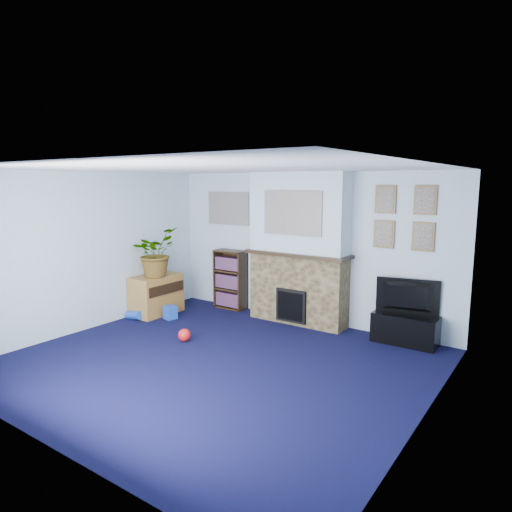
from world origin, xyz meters
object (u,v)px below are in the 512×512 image
Objects in this scene: bookshelf at (231,281)px; sideboard at (157,294)px; television at (407,297)px; tv_stand at (405,328)px.

bookshelf reaches higher than sideboard.
sideboard is (-0.83, -1.01, -0.15)m from bookshelf.
television is 4.09m from sideboard.
tv_stand is 3.15m from bookshelf.
sideboard is at bearing -129.26° from bookshelf.
sideboard is at bearing 1.11° from television.
television is at bearing 90.00° from tv_stand.
tv_stand is at bearing 13.27° from sideboard.
sideboard is (-3.97, -0.94, 0.12)m from tv_stand.
tv_stand is 0.84× the size of bookshelf.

